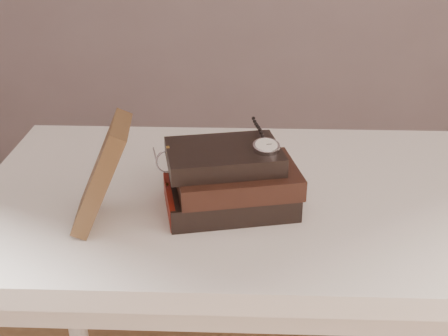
{
  "coord_description": "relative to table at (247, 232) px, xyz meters",
  "views": [
    {
      "loc": [
        -0.01,
        -0.59,
        1.26
      ],
      "look_at": [
        -0.04,
        0.29,
        0.82
      ],
      "focal_mm": 46.15,
      "sensor_mm": 36.0,
      "label": 1
    }
  ],
  "objects": [
    {
      "name": "table",
      "position": [
        0.0,
        0.0,
        0.0
      ],
      "size": [
        1.0,
        0.6,
        0.75
      ],
      "color": "white",
      "rests_on": "ground"
    },
    {
      "name": "eyeglasses",
      "position": [
        -0.12,
        -0.0,
        0.15
      ],
      "size": [
        0.11,
        0.12,
        0.04
      ],
      "color": "silver",
      "rests_on": "book_stack"
    },
    {
      "name": "journal",
      "position": [
        -0.24,
        -0.12,
        0.18
      ],
      "size": [
        0.11,
        0.13,
        0.18
      ],
      "primitive_type": "cube",
      "rotation": [
        0.0,
        0.43,
        0.1
      ],
      "color": "#412B19",
      "rests_on": "table"
    },
    {
      "name": "pocket_watch",
      "position": [
        0.03,
        -0.05,
        0.21
      ],
      "size": [
        0.05,
        0.15,
        0.02
      ],
      "color": "silver",
      "rests_on": "book_stack"
    },
    {
      "name": "book_stack",
      "position": [
        -0.03,
        -0.06,
        0.14
      ],
      "size": [
        0.25,
        0.19,
        0.11
      ],
      "color": "black",
      "rests_on": "table"
    }
  ]
}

